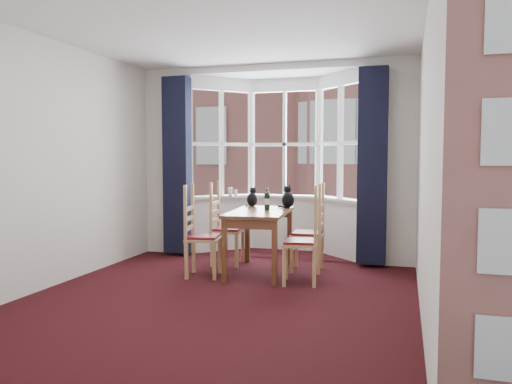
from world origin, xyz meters
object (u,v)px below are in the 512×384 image
at_px(cat_right, 288,199).
at_px(wine_bottle, 267,200).
at_px(candle_tall, 230,192).
at_px(dining_table, 260,219).
at_px(candle_short, 236,193).
at_px(chair_left_far, 221,230).
at_px(cat_left, 252,198).
at_px(chair_left_near, 196,238).
at_px(chair_right_near, 308,243).
at_px(chair_right_far, 314,235).

height_order(cat_right, wine_bottle, cat_right).
xyz_separation_m(cat_right, candle_tall, (-1.11, 0.80, 0.02)).
height_order(dining_table, candle_short, candle_short).
height_order(chair_left_far, cat_left, cat_left).
relative_size(chair_left_far, cat_left, 3.33).
xyz_separation_m(chair_left_near, candle_short, (-0.08, 1.72, 0.44)).
bearing_deg(dining_table, chair_left_near, -149.41).
distance_m(chair_right_near, cat_right, 1.06).
distance_m(chair_left_near, cat_left, 1.13).
distance_m(chair_left_far, candle_short, 1.09).
relative_size(chair_right_near, candle_tall, 7.26).
xyz_separation_m(chair_right_near, candle_tall, (-1.54, 1.66, 0.46)).
height_order(chair_right_near, chair_right_far, same).
distance_m(dining_table, wine_bottle, 0.28).
bearing_deg(chair_left_far, candle_tall, 102.08).
bearing_deg(chair_left_near, cat_right, 42.89).
bearing_deg(cat_left, candle_short, 123.68).
distance_m(cat_right, candle_tall, 1.37).
height_order(dining_table, chair_right_far, chair_right_far).
bearing_deg(candle_tall, chair_right_near, -47.20).
height_order(chair_right_near, candle_short, candle_short).
relative_size(cat_left, wine_bottle, 0.97).
xyz_separation_m(dining_table, chair_left_far, (-0.64, 0.32, -0.21)).
relative_size(chair_right_far, cat_left, 3.33).
relative_size(chair_right_near, candle_short, 10.05).
distance_m(dining_table, cat_left, 0.64).
height_order(chair_left_near, chair_right_far, same).
xyz_separation_m(chair_right_far, candle_short, (-1.43, 1.05, 0.44)).
relative_size(chair_left_near, cat_right, 2.89).
relative_size(dining_table, chair_right_far, 1.47).
height_order(chair_left_near, candle_short, candle_short).
height_order(chair_right_near, cat_left, cat_left).
xyz_separation_m(wine_bottle, candle_tall, (-0.91, 1.14, 0.02)).
bearing_deg(candle_tall, candle_short, 22.17).
distance_m(dining_table, chair_right_far, 0.74).
height_order(chair_left_far, cat_right, cat_right).
bearing_deg(chair_right_near, chair_right_far, 93.35).
height_order(chair_left_near, cat_left, cat_left).
bearing_deg(chair_right_far, chair_right_near, -86.65).
bearing_deg(dining_table, wine_bottle, 67.04).
distance_m(chair_right_near, wine_bottle, 0.94).
distance_m(chair_right_near, chair_right_far, 0.65).
bearing_deg(wine_bottle, chair_right_near, -39.54).
height_order(dining_table, chair_left_far, chair_left_far).
bearing_deg(chair_left_far, chair_right_far, -2.43).
relative_size(dining_table, cat_left, 4.89).
xyz_separation_m(chair_left_near, chair_left_far, (0.05, 0.73, 0.00)).
xyz_separation_m(chair_left_far, candle_tall, (-0.21, 0.96, 0.46)).
bearing_deg(candle_short, candle_tall, -157.83).
distance_m(wine_bottle, candle_short, 1.44).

